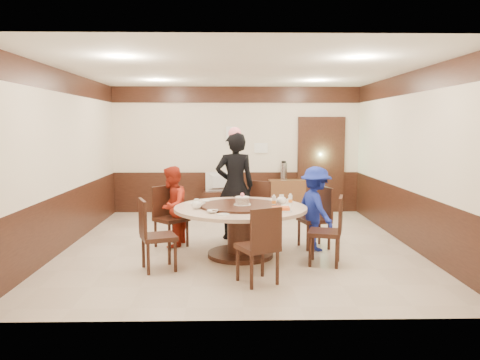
{
  "coord_description": "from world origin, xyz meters",
  "views": [
    {
      "loc": [
        -0.14,
        -7.48,
        1.93
      ],
      "look_at": [
        0.01,
        -0.26,
        1.1
      ],
      "focal_mm": 35.0,
      "sensor_mm": 36.0,
      "label": 1
    }
  ],
  "objects_px": {
    "person_blue": "(316,209)",
    "birthday_cake": "(242,201)",
    "television": "(223,182)",
    "side_cabinet": "(287,197)",
    "person_standing": "(235,186)",
    "thermos": "(284,171)",
    "person_red": "(172,207)",
    "shrimp_platter": "(281,209)",
    "banquet_table": "(241,221)",
    "tv_stand": "(223,203)"
  },
  "relations": [
    {
      "from": "tv_stand",
      "to": "shrimp_platter",
      "type": "bearing_deg",
      "value": -77.13
    },
    {
      "from": "birthday_cake",
      "to": "shrimp_platter",
      "type": "bearing_deg",
      "value": -34.83
    },
    {
      "from": "person_red",
      "to": "birthday_cake",
      "type": "relative_size",
      "value": 5.08
    },
    {
      "from": "person_blue",
      "to": "thermos",
      "type": "distance_m",
      "value": 3.13
    },
    {
      "from": "side_cabinet",
      "to": "person_red",
      "type": "bearing_deg",
      "value": -127.75
    },
    {
      "from": "birthday_cake",
      "to": "person_red",
      "type": "bearing_deg",
      "value": 150.59
    },
    {
      "from": "banquet_table",
      "to": "thermos",
      "type": "height_order",
      "value": "thermos"
    },
    {
      "from": "birthday_cake",
      "to": "shrimp_platter",
      "type": "relative_size",
      "value": 0.85
    },
    {
      "from": "television",
      "to": "side_cabinet",
      "type": "bearing_deg",
      "value": 171.13
    },
    {
      "from": "television",
      "to": "shrimp_platter",
      "type": "bearing_deg",
      "value": 92.79
    },
    {
      "from": "birthday_cake",
      "to": "side_cabinet",
      "type": "relative_size",
      "value": 0.32
    },
    {
      "from": "television",
      "to": "side_cabinet",
      "type": "xyz_separation_m",
      "value": [
        1.41,
        0.03,
        -0.34
      ]
    },
    {
      "from": "banquet_table",
      "to": "television",
      "type": "bearing_deg",
      "value": 95.26
    },
    {
      "from": "thermos",
      "to": "person_blue",
      "type": "bearing_deg",
      "value": -87.25
    },
    {
      "from": "shrimp_platter",
      "to": "television",
      "type": "distance_m",
      "value": 3.9
    },
    {
      "from": "person_standing",
      "to": "thermos",
      "type": "distance_m",
      "value": 2.58
    },
    {
      "from": "birthday_cake",
      "to": "tv_stand",
      "type": "xyz_separation_m",
      "value": [
        -0.34,
        3.43,
        -0.59
      ]
    },
    {
      "from": "person_red",
      "to": "side_cabinet",
      "type": "height_order",
      "value": "person_red"
    },
    {
      "from": "person_red",
      "to": "tv_stand",
      "type": "distance_m",
      "value": 2.94
    },
    {
      "from": "person_blue",
      "to": "thermos",
      "type": "relative_size",
      "value": 3.45
    },
    {
      "from": "person_blue",
      "to": "thermos",
      "type": "bearing_deg",
      "value": -16.38
    },
    {
      "from": "banquet_table",
      "to": "birthday_cake",
      "type": "relative_size",
      "value": 7.69
    },
    {
      "from": "banquet_table",
      "to": "person_blue",
      "type": "bearing_deg",
      "value": 15.68
    },
    {
      "from": "person_red",
      "to": "television",
      "type": "height_order",
      "value": "person_red"
    },
    {
      "from": "tv_stand",
      "to": "television",
      "type": "xyz_separation_m",
      "value": [
        0.0,
        0.0,
        0.47
      ]
    },
    {
      "from": "person_red",
      "to": "tv_stand",
      "type": "bearing_deg",
      "value": 174.08
    },
    {
      "from": "banquet_table",
      "to": "person_blue",
      "type": "distance_m",
      "value": 1.23
    },
    {
      "from": "banquet_table",
      "to": "person_red",
      "type": "xyz_separation_m",
      "value": [
        -1.09,
        0.61,
        0.11
      ]
    },
    {
      "from": "person_blue",
      "to": "side_cabinet",
      "type": "bearing_deg",
      "value": -17.7
    },
    {
      "from": "tv_stand",
      "to": "television",
      "type": "relative_size",
      "value": 1.14
    },
    {
      "from": "shrimp_platter",
      "to": "side_cabinet",
      "type": "height_order",
      "value": "shrimp_platter"
    },
    {
      "from": "person_standing",
      "to": "person_red",
      "type": "relative_size",
      "value": 1.41
    },
    {
      "from": "person_red",
      "to": "shrimp_platter",
      "type": "relative_size",
      "value": 4.32
    },
    {
      "from": "birthday_cake",
      "to": "side_cabinet",
      "type": "xyz_separation_m",
      "value": [
        1.07,
        3.46,
        -0.47
      ]
    },
    {
      "from": "banquet_table",
      "to": "shrimp_platter",
      "type": "relative_size",
      "value": 6.54
    },
    {
      "from": "person_blue",
      "to": "birthday_cake",
      "type": "distance_m",
      "value": 1.22
    },
    {
      "from": "shrimp_platter",
      "to": "side_cabinet",
      "type": "bearing_deg",
      "value": 81.88
    },
    {
      "from": "person_standing",
      "to": "thermos",
      "type": "relative_size",
      "value": 4.81
    },
    {
      "from": "banquet_table",
      "to": "tv_stand",
      "type": "relative_size",
      "value": 2.31
    },
    {
      "from": "banquet_table",
      "to": "thermos",
      "type": "relative_size",
      "value": 5.16
    },
    {
      "from": "banquet_table",
      "to": "thermos",
      "type": "xyz_separation_m",
      "value": [
        1.03,
        3.44,
        0.41
      ]
    },
    {
      "from": "person_blue",
      "to": "television",
      "type": "relative_size",
      "value": 1.75
    },
    {
      "from": "shrimp_platter",
      "to": "television",
      "type": "bearing_deg",
      "value": 102.87
    },
    {
      "from": "side_cabinet",
      "to": "shrimp_platter",
      "type": "bearing_deg",
      "value": -98.12
    },
    {
      "from": "shrimp_platter",
      "to": "television",
      "type": "relative_size",
      "value": 0.4
    },
    {
      "from": "person_blue",
      "to": "television",
      "type": "distance_m",
      "value": 3.43
    },
    {
      "from": "side_cabinet",
      "to": "television",
      "type": "bearing_deg",
      "value": -178.79
    },
    {
      "from": "shrimp_platter",
      "to": "thermos",
      "type": "relative_size",
      "value": 0.79
    },
    {
      "from": "person_standing",
      "to": "shrimp_platter",
      "type": "height_order",
      "value": "person_standing"
    },
    {
      "from": "person_standing",
      "to": "thermos",
      "type": "height_order",
      "value": "person_standing"
    }
  ]
}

